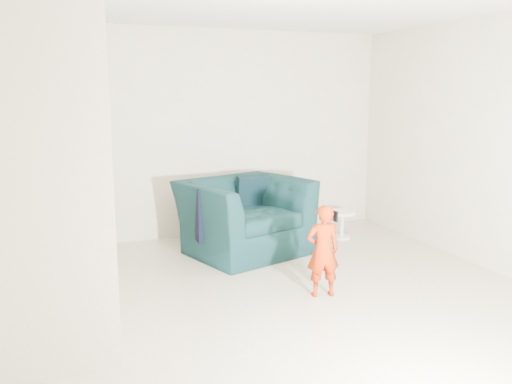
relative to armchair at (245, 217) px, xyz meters
The scene contains 9 objects.
floor 1.87m from the armchair, 97.35° to the right, with size 5.50×5.50×0.00m, color tan.
back_wall 1.34m from the armchair, 103.70° to the left, with size 5.00×5.00×0.00m, color #BEB49A.
armchair is the anchor object (origin of this frame).
toddler 1.59m from the armchair, 82.11° to the right, with size 0.32×0.21×0.88m, color #920E04.
side_table 1.43m from the armchair, ahead, with size 0.36×0.36×0.36m.
staircase 2.61m from the armchair, 150.80° to the right, with size 1.02×3.03×3.62m.
cushion 0.45m from the armchair, 54.21° to the left, with size 0.42×0.12×0.40m, color black.
throw 0.62m from the armchair, behind, with size 0.05×0.54×0.61m, color black.
phone 1.66m from the armchair, 78.08° to the right, with size 0.02×0.05×0.10m, color black.
Camera 1 is at (-1.87, -4.11, 1.93)m, focal length 38.00 mm.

